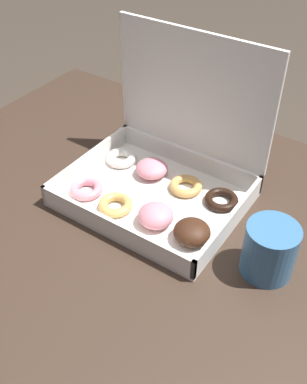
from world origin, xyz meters
The scene contains 3 objects.
dining_table centered at (0.00, 0.00, 0.65)m, with size 1.22×0.90×0.75m.
donut_box centered at (-0.05, 0.11, 0.81)m, with size 0.35×0.28×0.31m.
coffee_mug centered at (0.21, 0.03, 0.80)m, with size 0.09×0.09×0.10m.
Camera 1 is at (0.33, -0.50, 1.36)m, focal length 42.00 mm.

